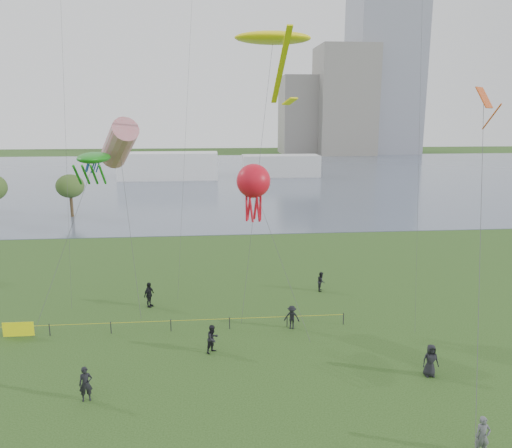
{
  "coord_description": "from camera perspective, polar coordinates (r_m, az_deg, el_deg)",
  "views": [
    {
      "loc": [
        -2.7,
        -19.23,
        14.49
      ],
      "look_at": [
        0.0,
        10.0,
        8.0
      ],
      "focal_mm": 35.0,
      "sensor_mm": 36.0,
      "label": 1
    }
  ],
  "objects": [
    {
      "name": "pavilion_right",
      "position": [
        119.02,
        2.83,
        6.67
      ],
      "size": [
        18.0,
        7.0,
        5.0
      ],
      "primitive_type": "cube",
      "color": "silver",
      "rests_on": "ground_plane"
    },
    {
      "name": "building_mid",
      "position": [
        187.71,
        10.05,
        13.66
      ],
      "size": [
        20.0,
        20.0,
        38.0
      ],
      "primitive_type": "cube",
      "color": "slate",
      "rests_on": "ground_plane"
    },
    {
      "name": "spectator_b",
      "position": [
        34.93,
        4.11,
        -10.58
      ],
      "size": [
        1.21,
        0.89,
        1.67
      ],
      "primitive_type": "imported",
      "rotation": [
        0.0,
        0.0,
        -0.28
      ],
      "color": "black",
      "rests_on": "ground_plane"
    },
    {
      "name": "fence",
      "position": [
        36.08,
        -19.63,
        -11.02
      ],
      "size": [
        24.07,
        0.07,
        1.05
      ],
      "color": "black",
      "rests_on": "ground_plane"
    },
    {
      "name": "kite_octopus",
      "position": [
        35.5,
        -0.29,
        4.86
      ],
      "size": [
        4.46,
        6.75,
        11.07
      ],
      "rotation": [
        0.0,
        0.0,
        -0.29
      ],
      "color": "#3F3F42"
    },
    {
      "name": "kite_windsock",
      "position": [
        38.52,
        -15.38,
        8.83
      ],
      "size": [
        4.33,
        6.23,
        14.32
      ],
      "rotation": [
        0.0,
        0.0,
        -0.01
      ],
      "color": "#3F3F42"
    },
    {
      "name": "kite_stingray",
      "position": [
        37.17,
        1.96,
        20.41
      ],
      "size": [
        5.43,
        10.17,
        20.12
      ],
      "rotation": [
        0.0,
        0.0,
        0.11
      ],
      "color": "#3F3F42"
    },
    {
      "name": "spectator_c",
      "position": [
        39.36,
        -12.13,
        -7.91
      ],
      "size": [
        0.97,
        1.23,
        1.95
      ],
      "primitive_type": "imported",
      "rotation": [
        0.0,
        0.0,
        1.06
      ],
      "color": "black",
      "rests_on": "ground_plane"
    },
    {
      "name": "building_low",
      "position": [
        190.42,
        5.34,
        12.27
      ],
      "size": [
        16.0,
        18.0,
        28.0
      ],
      "primitive_type": "cube",
      "color": "gray",
      "rests_on": "ground_plane"
    },
    {
      "name": "pavilion_left",
      "position": [
        115.18,
        -9.95,
        6.56
      ],
      "size": [
        22.0,
        8.0,
        6.0
      ],
      "primitive_type": "cube",
      "color": "white",
      "rests_on": "ground_plane"
    },
    {
      "name": "kite_creature",
      "position": [
        36.8,
        -18.06,
        7.15
      ],
      "size": [
        5.02,
        5.82,
        11.89
      ],
      "rotation": [
        0.0,
        0.0,
        -0.07
      ],
      "color": "#3F3F42"
    },
    {
      "name": "spectator_a",
      "position": [
        31.75,
        -4.97,
        -12.94
      ],
      "size": [
        1.1,
        1.09,
        1.79
      ],
      "primitive_type": "imported",
      "rotation": [
        0.0,
        0.0,
        0.78
      ],
      "color": "black",
      "rests_on": "ground_plane"
    },
    {
      "name": "spectator_d",
      "position": [
        30.68,
        19.32,
        -14.5
      ],
      "size": [
        0.93,
        0.61,
        1.88
      ],
      "primitive_type": "imported",
      "rotation": [
        0.0,
        0.0,
        -0.02
      ],
      "color": "black",
      "rests_on": "ground_plane"
    },
    {
      "name": "spectator_f",
      "position": [
        28.28,
        -18.88,
        -16.92
      ],
      "size": [
        0.76,
        0.59,
        1.86
      ],
      "primitive_type": "imported",
      "rotation": [
        0.0,
        0.0,
        0.23
      ],
      "color": "black",
      "rests_on": "ground_plane"
    },
    {
      "name": "kite_delta",
      "position": [
        29.27,
        24.68,
        11.22
      ],
      "size": [
        5.18,
        10.73,
        15.91
      ],
      "rotation": [
        0.0,
        0.0,
        -0.22
      ],
      "color": "#3F3F42"
    },
    {
      "name": "spectator_g",
      "position": [
        42.27,
        7.46,
        -6.52
      ],
      "size": [
        0.79,
        0.91,
        1.62
      ],
      "primitive_type": "imported",
      "rotation": [
        0.0,
        0.0,
        1.33
      ],
      "color": "black",
      "rests_on": "ground_plane"
    },
    {
      "name": "kite_flyer",
      "position": [
        25.32,
        24.47,
        -21.21
      ],
      "size": [
        0.69,
        0.49,
        1.81
      ],
      "primitive_type": "imported",
      "rotation": [
        0.0,
        0.0,
        -0.08
      ],
      "color": "#53555A",
      "rests_on": "ground_plane"
    },
    {
      "name": "lake",
      "position": [
        120.13,
        -3.97,
        5.52
      ],
      "size": [
        400.0,
        120.0,
        0.08
      ],
      "primitive_type": "cube",
      "color": "slate",
      "rests_on": "ground_plane"
    }
  ]
}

